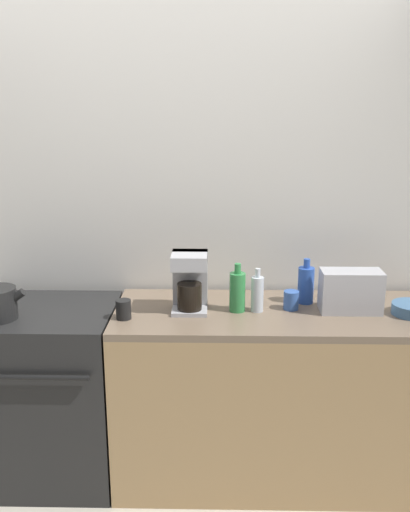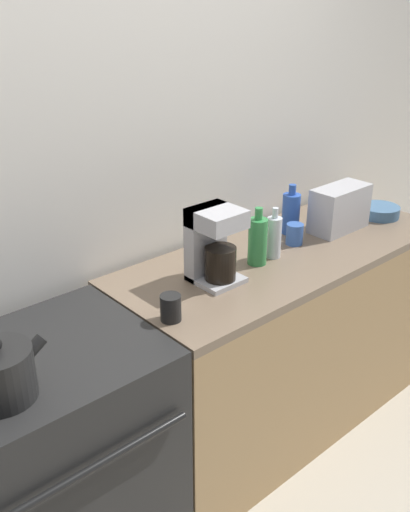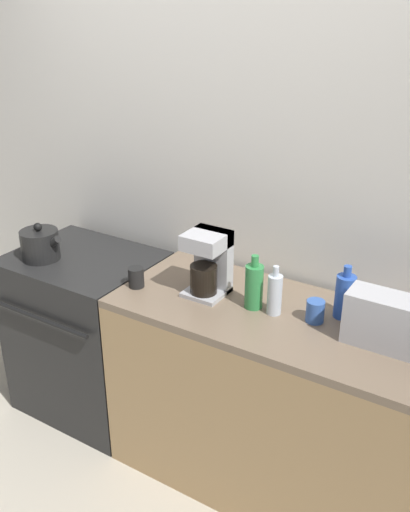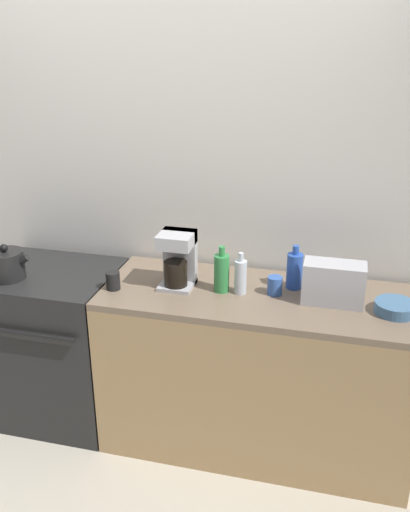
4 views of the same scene
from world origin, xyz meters
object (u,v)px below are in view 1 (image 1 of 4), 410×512
Objects in this scene: stove at (46,391)px; bottle_green at (237,291)px; cup_black at (123,309)px; coffee_maker at (190,280)px; toaster at (351,291)px; cup_blue at (291,300)px; bottle_blue at (306,284)px; bottle_clear at (257,293)px.

stove is 1.14m from bottle_green.
bottle_green is 2.59× the size of cup_black.
coffee_maker reaches higher than stove.
cup_black is (0.45, -0.11, 0.50)m from stove.
cup_blue is at bearing 175.18° from toaster.
stove is 3.76× the size of bottle_green.
toaster is at bearing 0.42° from bottle_green.
coffee_maker reaches higher than toaster.
bottle_green is 2.58× the size of cup_blue.
coffee_maker is 0.24m from bottle_green.
coffee_maker is 3.14× the size of cup_black.
bottle_blue is 1.06× the size of bottle_clear.
bottle_clear is (0.10, -0.00, -0.01)m from bottle_green.
bottle_clear is (0.34, -0.01, -0.06)m from coffee_maker.
stove is at bearing -178.39° from coffee_maker.
stove is 1.66m from toaster.
coffee_maker is 3.14× the size of cup_blue.
bottle_clear is at bearing -2.27° from coffee_maker.
cup_blue is at bearing -130.76° from bottle_blue.
bottle_blue is at bearing 5.81° from stove.
bottle_clear is 2.33× the size of cup_blue.
stove is at bearing 166.33° from cup_black.
toaster is 0.80m from coffee_maker.
toaster is 1.00× the size of coffee_maker.
bottle_blue is (1.36, 0.14, 0.55)m from stove.
cup_blue is at bearing 1.71° from stove.
stove is 4.16× the size of bottle_clear.
toaster reaches higher than stove.
bottle_blue is at bearing 26.63° from bottle_clear.
stove is 3.08× the size of toaster.
cup_black is (-0.91, -0.25, -0.05)m from bottle_blue.
bottle_clear is at bearing -170.21° from cup_blue.
toaster is (1.56, 0.01, 0.56)m from stove.
bottle_clear is at bearing -153.37° from bottle_blue.
coffee_maker is 0.61m from bottle_blue.
toaster is 3.16× the size of cup_black.
bottle_green is 1.11× the size of bottle_clear.
cup_black is (-0.55, -0.12, -0.06)m from bottle_green.
bottle_green is at bearing 0.53° from stove.
cup_black is at bearing -13.67° from stove.
stove is 1.47m from bottle_blue.
coffee_maker is 1.27× the size of bottle_blue.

